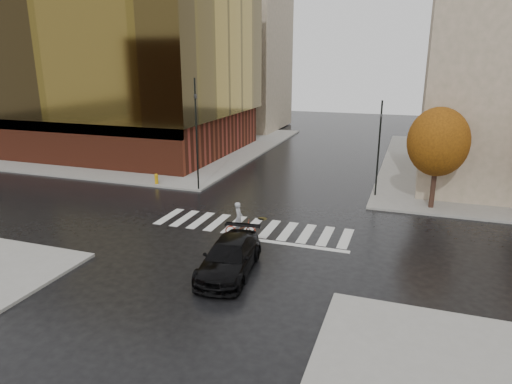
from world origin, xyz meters
TOP-DOWN VIEW (x-y plane):
  - ground at (0.00, 0.00)m, footprint 120.00×120.00m
  - sidewalk_nw at (-21.00, 21.00)m, footprint 30.00×30.00m
  - crosswalk at (0.00, 0.50)m, footprint 12.00×3.00m
  - office_glass at (-22.00, 17.99)m, footprint 27.00×19.00m
  - building_nw_far at (-16.00, 37.00)m, footprint 14.00×12.00m
  - tree_ne_a at (10.00, 7.40)m, footprint 3.80×3.80m
  - sedan at (1.06, -5.43)m, footprint 2.74×5.53m
  - cyclist at (-0.16, -1.00)m, footprint 1.80×1.05m
  - traffic_light_nw at (-6.30, 6.30)m, footprint 0.24×0.22m
  - traffic_light_ne at (6.30, 9.00)m, footprint 0.17×0.19m
  - fire_hydrant at (-10.00, 6.50)m, footprint 0.29×0.29m
  - manhole at (0.16, 2.00)m, footprint 0.65×0.65m

SIDE VIEW (x-z plane):
  - ground at x=0.00m, z-range 0.00..0.00m
  - crosswalk at x=0.00m, z-range 0.00..0.01m
  - manhole at x=0.16m, z-range 0.00..0.01m
  - sidewalk_nw at x=-21.00m, z-range 0.00..0.15m
  - fire_hydrant at x=-10.00m, z-range 0.19..0.99m
  - cyclist at x=-0.16m, z-range -0.31..1.63m
  - sedan at x=1.06m, z-range 0.00..1.55m
  - traffic_light_ne at x=6.30m, z-range 0.55..7.20m
  - tree_ne_a at x=10.00m, z-range 1.20..7.71m
  - traffic_light_nw at x=-6.30m, z-range 0.80..8.86m
  - office_glass at x=-22.00m, z-range 0.28..16.28m
  - building_nw_far at x=-16.00m, z-range 0.15..20.15m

